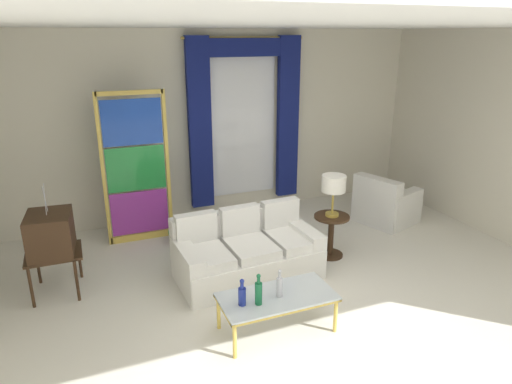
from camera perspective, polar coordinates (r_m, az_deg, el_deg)
ground_plane at (r=5.48m, az=4.43°, el=-13.25°), size 16.00×16.00×0.00m
wall_rear at (r=7.62m, az=-5.60°, el=8.22°), size 8.00×0.12×3.00m
wall_right at (r=7.59m, az=28.30°, el=5.99°), size 0.12×7.00×3.00m
ceiling_slab at (r=5.36m, az=1.27°, el=20.10°), size 8.00×7.60×0.04m
curtained_window at (r=7.59m, az=-1.37°, el=10.11°), size 2.00×0.17×2.70m
couch_white_long at (r=5.86m, az=-1.33°, el=-7.46°), size 1.80×1.00×0.86m
coffee_table at (r=4.80m, az=2.62°, el=-13.09°), size 1.18×0.58×0.41m
bottle_blue_decanter at (r=4.57m, az=0.32°, el=-12.30°), size 0.07×0.07×0.33m
bottle_crystal_tall at (r=4.57m, az=-1.74°, el=-12.64°), size 0.08×0.08×0.28m
bottle_amber_squat at (r=4.70m, az=2.94°, el=-11.54°), size 0.06×0.06×0.30m
vintage_tv at (r=5.79m, az=-24.15°, el=-4.97°), size 0.62×0.63×1.35m
armchair_white at (r=7.73m, az=15.68°, el=-1.60°), size 1.04×1.02×0.80m
stained_glass_divider at (r=6.78m, az=-14.63°, el=2.46°), size 0.95×0.05×2.20m
peacock_figurine at (r=6.69m, az=-8.80°, el=-5.00°), size 0.44×0.60×0.50m
round_side_table at (r=6.38m, az=9.29°, el=-4.92°), size 0.48×0.48×0.59m
table_lamp_brass at (r=6.14m, az=9.62°, el=0.82°), size 0.32×0.32×0.57m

